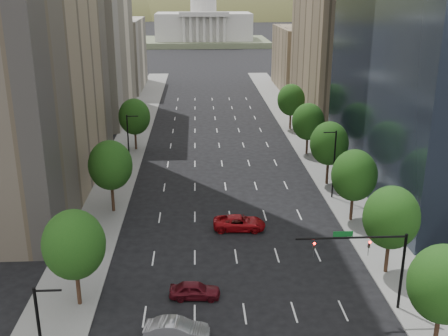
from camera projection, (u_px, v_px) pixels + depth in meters
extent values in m
cube|color=slate|center=(111.00, 188.00, 71.99)|extent=(6.00, 200.00, 0.15)
cube|color=slate|center=(337.00, 184.00, 73.49)|extent=(6.00, 200.00, 0.15)
cube|color=beige|center=(89.00, 31.00, 106.56)|extent=(14.00, 30.00, 35.00)
cube|color=beige|center=(116.00, 54.00, 140.49)|extent=(14.00, 26.00, 18.00)
cube|color=#8C7759|center=(339.00, 44.00, 106.95)|extent=(14.00, 30.00, 30.00)
cube|color=#8C7759|center=(305.00, 58.00, 140.41)|extent=(14.00, 26.00, 16.00)
cylinder|color=#382316|center=(437.00, 325.00, 39.75)|extent=(0.36, 0.36, 3.75)
ellipsoid|color=#103C10|center=(444.00, 284.00, 38.61)|extent=(5.20, 5.20, 5.98)
cylinder|color=#382316|center=(387.00, 254.00, 50.11)|extent=(0.36, 0.36, 4.00)
ellipsoid|color=#103C10|center=(391.00, 217.00, 48.90)|extent=(5.20, 5.20, 5.98)
cylinder|color=#382316|center=(352.00, 205.00, 61.47)|extent=(0.36, 0.36, 3.90)
ellipsoid|color=#103C10|center=(354.00, 175.00, 60.29)|extent=(5.20, 5.20, 5.98)
cylinder|color=#382316|center=(327.00, 170.00, 72.78)|extent=(0.36, 0.36, 4.10)
ellipsoid|color=#103C10|center=(329.00, 143.00, 71.54)|extent=(5.20, 5.20, 5.98)
cylinder|color=#382316|center=(307.00, 143.00, 86.07)|extent=(0.36, 0.36, 3.80)
ellipsoid|color=#103C10|center=(308.00, 122.00, 84.91)|extent=(5.20, 5.20, 5.98)
cylinder|color=#382316|center=(290.00, 119.00, 101.16)|extent=(0.36, 0.36, 4.00)
ellipsoid|color=#103C10|center=(291.00, 100.00, 99.95)|extent=(5.20, 5.20, 5.98)
cylinder|color=#382316|center=(78.00, 285.00, 44.97)|extent=(0.36, 0.36, 4.00)
ellipsoid|color=#103C10|center=(74.00, 245.00, 43.76)|extent=(5.20, 5.20, 5.98)
cylinder|color=#382316|center=(113.00, 196.00, 63.85)|extent=(0.36, 0.36, 4.15)
ellipsoid|color=#103C10|center=(110.00, 165.00, 62.59)|extent=(5.20, 5.20, 5.98)
cylinder|color=#382316|center=(136.00, 138.00, 88.46)|extent=(0.36, 0.36, 3.95)
ellipsoid|color=#103C10|center=(134.00, 117.00, 87.27)|extent=(5.20, 5.20, 5.98)
cylinder|color=black|center=(334.00, 165.00, 67.24)|extent=(0.20, 0.20, 9.00)
cylinder|color=black|center=(330.00, 132.00, 65.82)|extent=(1.60, 0.14, 0.14)
cylinder|color=black|center=(48.00, 291.00, 31.49)|extent=(1.60, 0.14, 0.14)
cylinder|color=black|center=(129.00, 146.00, 75.38)|extent=(0.20, 0.20, 9.00)
cylinder|color=black|center=(132.00, 116.00, 74.04)|extent=(1.60, 0.14, 0.14)
cylinder|color=black|center=(402.00, 273.00, 43.91)|extent=(0.24, 0.24, 7.00)
cylinder|color=black|center=(351.00, 238.00, 42.62)|extent=(9.00, 0.18, 0.18)
imported|color=black|center=(369.00, 243.00, 42.87)|extent=(0.18, 0.22, 1.10)
imported|color=black|center=(314.00, 245.00, 42.65)|extent=(0.18, 0.22, 1.10)
sphere|color=#FF0C07|center=(370.00, 242.00, 42.64)|extent=(0.20, 0.20, 0.20)
sphere|color=#FF0C07|center=(314.00, 244.00, 42.42)|extent=(0.20, 0.20, 0.20)
cube|color=#0C591E|center=(343.00, 234.00, 42.48)|extent=(1.60, 0.06, 0.45)
cube|color=#596647|center=(204.00, 42.00, 251.98)|extent=(60.00, 40.00, 2.50)
cube|color=silver|center=(204.00, 26.00, 249.64)|extent=(44.00, 26.00, 12.00)
cube|color=silver|center=(204.00, 14.00, 234.47)|extent=(22.00, 4.00, 2.00)
cylinder|color=silver|center=(203.00, 5.00, 246.58)|extent=(12.00, 12.00, 7.00)
ellipsoid|color=olive|center=(64.00, 47.00, 549.36)|extent=(380.00, 342.00, 190.00)
ellipsoid|color=olive|center=(235.00, 51.00, 598.74)|extent=(440.00, 396.00, 240.00)
ellipsoid|color=olive|center=(373.00, 40.00, 642.55)|extent=(360.00, 324.00, 200.00)
imported|color=#4E0D15|center=(195.00, 290.00, 46.43)|extent=(4.53, 2.03, 1.51)
imported|color=gray|center=(177.00, 330.00, 40.89)|extent=(5.20, 2.28, 1.66)
imported|color=#990B10|center=(239.00, 223.00, 59.58)|extent=(6.00, 3.04, 1.63)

